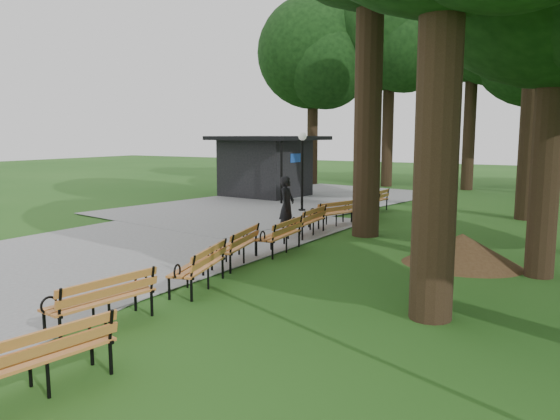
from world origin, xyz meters
The scene contains 15 objects.
ground centered at (0.00, 0.00, 0.00)m, with size 100.00×100.00×0.00m, color #205017.
path centered at (-4.00, 3.00, 0.03)m, with size 12.00×38.00×0.06m, color gray.
person centered at (-1.11, 7.23, 0.88)m, with size 0.64×0.42×1.77m, color black.
kiosk centered at (-6.94, 15.52, 1.46)m, with size 4.67×4.06×2.92m, color black, non-canonical shape.
lamp_post centered at (-2.95, 11.76, 2.23)m, with size 0.32×0.32×3.09m.
dirt_mound centered at (4.32, 5.85, 0.37)m, with size 2.31×2.31×0.74m, color #47301C.
bench_1 centered at (1.31, -3.14, 0.44)m, with size 1.90×0.64×0.88m, color #C9712E, non-canonical shape.
bench_2 centered at (0.22, -1.22, 0.44)m, with size 1.90×0.64×0.88m, color #C9712E, non-canonical shape.
bench_3 centered at (0.20, 1.24, 0.44)m, with size 1.90×0.64×0.88m, color #C9712E, non-canonical shape.
bench_4 centered at (-0.30, 3.27, 0.44)m, with size 1.90×0.64×0.88m, color #C9712E, non-canonical shape.
bench_5 centered at (-0.08, 4.94, 0.44)m, with size 1.90×0.64×0.88m, color #C9712E, non-canonical shape.
bench_6 centered at (-0.46, 7.27, 0.44)m, with size 1.90×0.64×0.88m, color #C9712E, non-canonical shape.
bench_7 centered at (-0.51, 9.16, 0.44)m, with size 1.90×0.64×0.88m, color #C9712E, non-canonical shape.
bench_8 centered at (-0.04, 10.97, 0.44)m, with size 1.90×0.64×0.88m, color #C9712E, non-canonical shape.
bench_9 centered at (-0.49, 13.10, 0.44)m, with size 1.90×0.64×0.88m, color #C9712E, non-canonical shape.
Camera 1 is at (6.79, -7.00, 3.03)m, focal length 34.90 mm.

